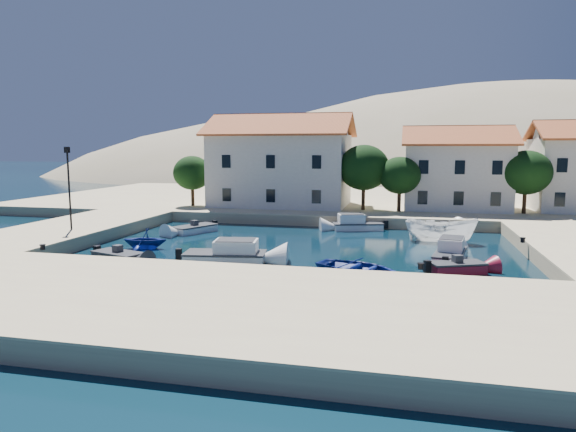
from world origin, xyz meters
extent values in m
plane|color=black|center=(0.00, 0.00, 0.00)|extent=(400.00, 400.00, 0.00)
cube|color=#C6B087|center=(0.00, -6.00, 0.50)|extent=(52.00, 12.00, 1.00)
cube|color=#C6B087|center=(-19.00, 10.00, 0.50)|extent=(8.00, 20.00, 1.00)
cube|color=#C6B087|center=(2.00, 38.00, 0.50)|extent=(80.00, 36.00, 1.00)
ellipsoid|color=gray|center=(-10.00, 110.00, -20.00)|extent=(198.00, 126.00, 72.00)
ellipsoid|color=gray|center=(35.00, 130.00, -25.00)|extent=(220.00, 176.00, 99.00)
cube|color=beige|center=(-6.00, 28.00, 4.75)|extent=(14.00, 9.00, 7.50)
pyramid|color=#993D22|center=(-6.00, 28.00, 9.60)|extent=(14.70, 9.45, 2.20)
cube|color=beige|center=(12.00, 29.00, 4.25)|extent=(10.00, 8.00, 6.50)
pyramid|color=#993D22|center=(12.00, 29.00, 8.40)|extent=(10.50, 8.40, 1.80)
cylinder|color=#382314|center=(-15.00, 25.00, 2.25)|extent=(0.36, 0.36, 2.50)
ellipsoid|color=black|center=(-15.00, 25.00, 4.50)|extent=(4.00, 4.00, 3.60)
cylinder|color=#382314|center=(3.00, 25.50, 2.50)|extent=(0.36, 0.36, 3.00)
ellipsoid|color=black|center=(3.00, 25.50, 5.20)|extent=(5.00, 5.00, 4.50)
cylinder|color=#382314|center=(6.50, 25.00, 2.25)|extent=(0.36, 0.36, 2.50)
ellipsoid|color=black|center=(6.50, 25.00, 4.50)|extent=(4.00, 4.00, 3.60)
cylinder|color=#382314|center=(18.00, 26.00, 2.38)|extent=(0.36, 0.36, 2.75)
ellipsoid|color=black|center=(18.00, 26.00, 4.85)|extent=(4.60, 4.60, 4.14)
cylinder|color=black|center=(-17.50, 8.00, 4.00)|extent=(0.14, 0.14, 6.00)
cube|color=black|center=(-17.50, 8.00, 7.00)|extent=(0.35, 0.25, 0.45)
cylinder|color=black|center=(-14.30, 0.80, 1.15)|extent=(0.36, 0.36, 0.30)
cylinder|color=black|center=(8.00, 0.80, 1.15)|extent=(0.36, 0.36, 0.30)
cylinder|color=black|center=(14.70, 10.00, 1.15)|extent=(0.36, 0.36, 0.30)
cube|color=#333438|center=(-10.53, 2.93, 0.25)|extent=(3.64, 2.48, 0.90)
cube|color=#333438|center=(-10.53, 2.93, 0.58)|extent=(3.73, 2.53, 0.10)
cube|color=#333438|center=(-10.53, 2.93, 0.80)|extent=(0.63, 0.63, 0.50)
cube|color=white|center=(-3.87, 4.37, 0.25)|extent=(5.24, 2.88, 0.90)
cube|color=#333438|center=(-3.87, 4.37, 0.58)|extent=(5.37, 2.94, 0.10)
cube|color=white|center=(-3.87, 4.37, 0.95)|extent=(2.88, 2.20, 0.90)
imported|color=navy|center=(4.54, 3.13, 0.00)|extent=(5.71, 4.92, 1.00)
cube|color=maroon|center=(10.15, 4.65, 0.25)|extent=(3.35, 2.44, 0.90)
cube|color=#333438|center=(10.15, 4.65, 0.58)|extent=(3.43, 2.50, 0.10)
cube|color=#333438|center=(10.15, 4.65, 0.80)|extent=(0.65, 0.65, 0.50)
cube|color=white|center=(10.00, 7.79, 0.25)|extent=(2.47, 4.50, 0.90)
cube|color=#333438|center=(10.00, 7.79, 0.58)|extent=(2.52, 4.60, 0.10)
cube|color=white|center=(10.00, 7.79, 0.95)|extent=(1.85, 2.48, 0.90)
imported|color=white|center=(9.83, 14.55, 0.00)|extent=(5.51, 2.51, 2.06)
cube|color=white|center=(10.26, 18.36, 0.25)|extent=(3.41, 4.19, 0.90)
cube|color=#333438|center=(10.26, 18.36, 0.58)|extent=(3.49, 4.29, 0.10)
cube|color=#333438|center=(10.26, 18.36, 0.80)|extent=(0.68, 0.68, 0.50)
imported|color=navy|center=(-10.94, 7.16, 0.00)|extent=(3.43, 3.07, 1.63)
cube|color=white|center=(-10.26, 14.39, 0.25)|extent=(3.23, 4.17, 0.90)
cube|color=#333438|center=(-10.26, 14.39, 0.58)|extent=(3.30, 4.26, 0.10)
cube|color=#333438|center=(-10.26, 14.39, 0.80)|extent=(0.67, 0.67, 0.50)
cube|color=white|center=(3.10, 19.00, 0.25)|extent=(4.51, 2.93, 0.90)
cube|color=#333438|center=(3.10, 19.00, 0.58)|extent=(4.62, 2.99, 0.10)
cube|color=white|center=(3.10, 19.00, 0.95)|extent=(2.56, 2.09, 0.90)
camera|label=1|loc=(7.17, -25.68, 7.18)|focal=32.00mm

